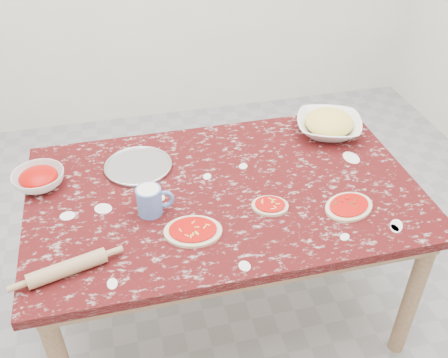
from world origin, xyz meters
The scene contains 10 objects.
ground centered at (0.00, 0.00, 0.00)m, with size 4.00×4.00×0.00m, color gray.
worktable centered at (0.00, 0.00, 0.67)m, with size 1.60×1.00×0.75m.
pizza_tray centered at (-0.33, 0.23, 0.76)m, with size 0.29×0.29×0.01m, color #B2B2B7.
sauce_bowl centered at (-0.74, 0.20, 0.78)m, with size 0.21×0.21×0.07m, color white.
cheese_bowl centered at (0.59, 0.30, 0.79)m, with size 0.31×0.31×0.08m, color white.
flour_mug centered at (-0.31, -0.08, 0.81)m, with size 0.15×0.10×0.11m.
pizza_left centered at (-0.17, -0.23, 0.76)m, with size 0.25×0.21×0.02m.
pizza_mid centered at (0.15, -0.16, 0.76)m, with size 0.18×0.16×0.02m.
pizza_right centered at (0.45, -0.24, 0.76)m, with size 0.25×0.22×0.02m.
rolling_pin centered at (-0.63, -0.33, 0.78)m, with size 0.05×0.05×0.27m, color tan.
Camera 1 is at (-0.39, -1.61, 2.05)m, focal length 40.80 mm.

